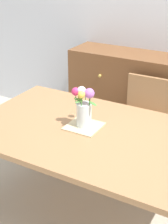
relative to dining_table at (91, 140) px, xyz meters
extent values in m
plane|color=#B7AD99|center=(0.00, 0.00, -0.70)|extent=(12.00, 12.00, 0.00)
cube|color=silver|center=(0.00, 1.60, 0.70)|extent=(7.00, 0.10, 2.80)
cube|color=#9E7047|center=(0.00, 0.00, 0.06)|extent=(1.79, 1.10, 0.04)
cylinder|color=#9E7047|center=(-0.82, 0.47, -0.33)|extent=(0.07, 0.07, 0.74)
cube|color=#9E7047|center=(0.08, 0.81, -0.24)|extent=(0.42, 0.42, 0.04)
cylinder|color=#9E7047|center=(0.26, 0.63, -0.48)|extent=(0.04, 0.04, 0.44)
cylinder|color=#9E7047|center=(-0.10, 0.63, -0.48)|extent=(0.04, 0.04, 0.44)
cylinder|color=#9E7047|center=(0.26, 0.99, -0.48)|extent=(0.04, 0.04, 0.44)
cylinder|color=#9E7047|center=(-0.10, 0.99, -0.48)|extent=(0.04, 0.04, 0.44)
cube|color=#9E7047|center=(0.08, 1.00, -0.01)|extent=(0.42, 0.04, 0.42)
cube|color=brown|center=(-0.19, 1.33, -0.20)|extent=(1.40, 0.44, 1.00)
sphere|color=#B7933D|center=(-0.49, 1.10, 0.08)|extent=(0.04, 0.04, 0.04)
sphere|color=#B7933D|center=(0.11, 1.10, 0.08)|extent=(0.04, 0.04, 0.04)
sphere|color=#B7933D|center=(-0.49, 1.10, -0.32)|extent=(0.04, 0.04, 0.04)
sphere|color=#B7933D|center=(0.11, 1.10, -0.32)|extent=(0.04, 0.04, 0.04)
cube|color=#CCB789|center=(-0.08, 0.03, 0.08)|extent=(0.25, 0.25, 0.01)
cylinder|color=silver|center=(-0.08, 0.03, 0.18)|extent=(0.11, 0.11, 0.18)
sphere|color=#B266C6|center=(-0.04, 0.03, 0.35)|extent=(0.07, 0.07, 0.07)
cylinder|color=#478438|center=(-0.04, 0.03, 0.31)|extent=(0.01, 0.01, 0.10)
sphere|color=white|center=(-0.11, 0.04, 0.36)|extent=(0.06, 0.06, 0.06)
cylinder|color=#478438|center=(-0.11, 0.04, 0.31)|extent=(0.01, 0.01, 0.10)
sphere|color=#D12D66|center=(-0.11, 0.12, 0.32)|extent=(0.05, 0.05, 0.05)
cylinder|color=#478438|center=(-0.11, 0.12, 0.29)|extent=(0.01, 0.01, 0.06)
sphere|color=#EFD14C|center=(-0.12, 0.05, 0.31)|extent=(0.04, 0.04, 0.04)
cylinder|color=#478438|center=(-0.12, 0.05, 0.28)|extent=(0.01, 0.01, 0.05)
sphere|color=#D12D66|center=(-0.14, 0.02, 0.35)|extent=(0.06, 0.06, 0.06)
cylinder|color=#478438|center=(-0.14, 0.02, 0.30)|extent=(0.01, 0.01, 0.09)
sphere|color=#EFD14C|center=(-0.08, -0.01, 0.35)|extent=(0.05, 0.05, 0.05)
cylinder|color=#478438|center=(-0.08, -0.01, 0.30)|extent=(0.01, 0.01, 0.10)
sphere|color=#EA9EBC|center=(-0.03, 0.04, 0.35)|extent=(0.05, 0.05, 0.05)
cylinder|color=#478438|center=(-0.03, 0.04, 0.30)|extent=(0.01, 0.01, 0.09)
ellipsoid|color=#478438|center=(0.00, 0.02, 0.29)|extent=(0.07, 0.04, 0.03)
ellipsoid|color=#478438|center=(-0.09, -0.02, 0.30)|extent=(0.04, 0.07, 0.01)
ellipsoid|color=#478438|center=(-0.12, 0.02, 0.30)|extent=(0.07, 0.04, 0.03)
camera|label=1|loc=(1.00, -1.89, 1.25)|focal=53.78mm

